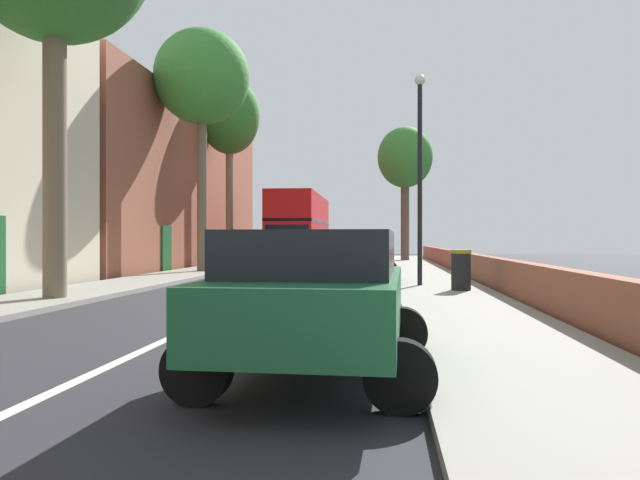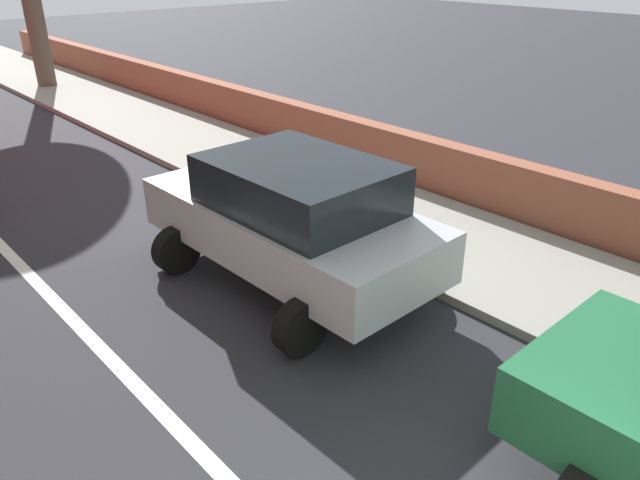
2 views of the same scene
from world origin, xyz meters
TOP-DOWN VIEW (x-y plane):
  - ground_plane at (0.00, 0.00)m, footprint 84.00×84.00m
  - road_centre_line at (0.00, 0.00)m, footprint 0.16×54.00m
  - sidewalk_left at (-4.90, 0.00)m, footprint 2.60×60.00m
  - sidewalk_right at (4.90, 0.00)m, footprint 2.60×60.00m
  - terraced_houses_left at (-8.50, 0.08)m, footprint 4.07×47.52m
  - boundary_wall_right at (6.45, 0.00)m, footprint 0.36×54.00m
  - double_decker_bus at (-1.70, 15.17)m, footprint 3.65×10.78m
  - parked_car_green_right_0 at (2.50, -13.42)m, footprint 2.56×3.99m
  - parked_car_silver_right_1 at (2.50, 5.31)m, footprint 2.53×4.08m
  - parked_car_green_right_3 at (2.50, -0.32)m, footprint 2.45×4.13m
  - street_tree_left_0 at (-5.21, 12.20)m, footprint 3.30×3.30m
  - street_tree_left_2 at (-4.65, 5.42)m, footprint 4.12×4.12m
  - street_tree_right_3 at (4.61, 19.78)m, footprint 3.61×3.61m
  - lamppost_right at (4.30, -1.74)m, footprint 0.32×0.32m
  - litter_bin_right at (5.30, -3.40)m, footprint 0.55×0.55m

SIDE VIEW (x-z plane):
  - ground_plane at x=0.00m, z-range 0.00..0.00m
  - road_centre_line at x=0.00m, z-range 0.00..0.01m
  - sidewalk_left at x=-4.90m, z-range 0.00..0.12m
  - sidewalk_right at x=4.90m, z-range 0.00..0.12m
  - boundary_wall_right at x=6.45m, z-range 0.00..0.97m
  - litter_bin_right at x=5.30m, z-range 0.12..1.22m
  - parked_car_green_right_0 at x=2.50m, z-range 0.12..1.71m
  - parked_car_green_right_3 at x=2.50m, z-range 0.12..1.73m
  - parked_car_silver_right_1 at x=2.50m, z-range 0.11..1.82m
  - double_decker_bus at x=-1.70m, z-range 0.32..4.38m
  - lamppost_right at x=4.30m, z-range 0.65..6.96m
  - terraced_houses_left at x=-8.50m, z-range -0.36..10.17m
  - street_tree_right_3 at x=4.61m, z-range 2.38..11.16m
  - street_tree_left_0 at x=-5.21m, z-range 3.02..13.27m
  - street_tree_left_2 at x=-4.65m, z-range 3.22..13.73m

